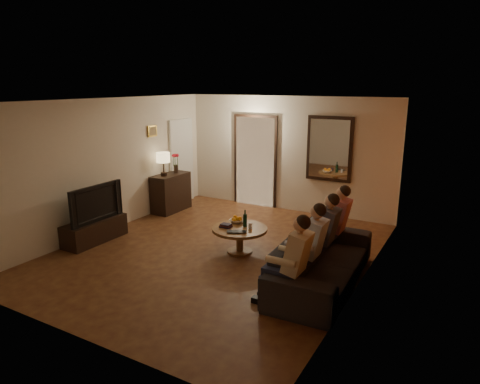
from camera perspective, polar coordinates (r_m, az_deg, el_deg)
The scene contains 33 objects.
floor at distance 7.60m, azimuth -3.11°, elevation -7.90°, with size 5.00×6.00×0.01m, color #461D13.
ceiling at distance 7.04m, azimuth -3.41°, elevation 12.08°, with size 5.00×6.00×0.01m, color white.
back_wall at distance 9.82m, azimuth 6.27°, elevation 5.04°, with size 5.00×0.02×2.60m, color beige.
front_wall at distance 5.05m, azimuth -22.02°, elevation -4.94°, with size 5.00×0.02×2.60m, color beige.
left_wall at distance 8.79m, azimuth -17.13°, elevation 3.39°, with size 0.02×6.00×2.60m, color beige.
right_wall at distance 6.26m, azimuth 16.41°, elevation -0.84°, with size 0.02×6.00×2.60m, color beige.
orange_accent at distance 6.26m, azimuth 16.32°, elevation -0.83°, with size 0.01×6.00×2.60m, color #D35624.
kitchen_doorway at distance 10.18m, azimuth 2.05°, elevation 4.03°, with size 1.00×0.06×2.10m, color #FFE0A5.
door_trim at distance 10.17m, azimuth 2.02°, elevation 4.02°, with size 1.12×0.04×2.22m, color black.
fridge_glimpse at distance 10.10m, azimuth 3.31°, elevation 3.06°, with size 0.45×0.03×1.70m, color silver.
mirror_frame at distance 9.41m, azimuth 11.83°, elevation 5.65°, with size 1.00×0.05×1.40m, color black.
mirror_glass at distance 9.38m, azimuth 11.77°, elevation 5.63°, with size 0.86×0.02×1.26m, color white.
white_door at distance 10.50m, azimuth -7.78°, elevation 4.05°, with size 0.06×0.85×2.04m, color white.
framed_art at distance 9.62m, azimuth -11.62°, elevation 7.95°, with size 0.03×0.28×0.24m, color #B28C33.
art_canvas at distance 9.61m, azimuth -11.55°, elevation 7.95°, with size 0.01×0.22×0.18m, color brown.
dresser at distance 9.94m, azimuth -9.20°, elevation -0.07°, with size 0.45×0.97×0.86m, color black.
table_lamp at distance 9.63m, azimuth -10.18°, elevation 3.68°, with size 0.30×0.30×0.54m, color beige, non-canonical shape.
flower_vase at distance 9.97m, azimuth -8.56°, elevation 3.82°, with size 0.14×0.14×0.44m, color red, non-canonical shape.
tv_stand at distance 8.43m, azimuth -18.80°, elevation -4.89°, with size 0.45×1.24×0.41m, color black.
tv at distance 8.28m, azimuth -19.10°, elevation -1.33°, with size 0.15×1.17×0.68m, color black.
sofa at distance 6.44m, azimuth 10.93°, elevation -8.92°, with size 0.97×2.47×0.72m, color black.
person_a at distance 5.60m, azimuth 7.03°, elevation -9.77°, with size 0.60×0.40×1.20m, color tan, non-canonical shape.
person_b at distance 6.11m, azimuth 9.22°, elevation -7.71°, with size 0.60×0.40×1.20m, color tan, non-canonical shape.
person_c at distance 6.65m, azimuth 11.05°, elevation -5.96°, with size 0.60×0.40×1.20m, color tan, non-canonical shape.
person_d at distance 7.19m, azimuth 12.59°, elevation -4.47°, with size 0.60×0.40×1.20m, color tan, non-canonical shape.
dog at distance 6.92m, azimuth 7.65°, elevation -7.82°, with size 0.56×0.24×0.56m, color #AE7E50, non-canonical shape.
coffee_table at distance 7.48m, azimuth -0.04°, elevation -6.40°, with size 0.96×0.96×0.45m, color brown.
bowl at distance 7.66m, azimuth -0.40°, elevation -3.86°, with size 0.26×0.26×0.06m, color white.
oranges at distance 7.64m, azimuth -0.40°, elevation -3.38°, with size 0.20×0.20×0.08m, color orange, non-canonical shape.
wine_bottle at distance 7.41m, azimuth 0.68°, elevation -3.49°, with size 0.07×0.07×0.31m, color black, non-canonical shape.
wine_glass at distance 7.35m, azimuth 1.38°, elevation -4.52°, with size 0.06×0.06×0.10m, color silver.
book_stack at distance 7.42m, azimuth -1.91°, elevation -4.46°, with size 0.20×0.15×0.07m, color black, non-canonical shape.
laptop at distance 7.12m, azimuth -0.45°, elevation -5.45°, with size 0.33×0.21×0.03m, color black.
Camera 1 is at (3.81, -5.91, 2.88)m, focal length 32.00 mm.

